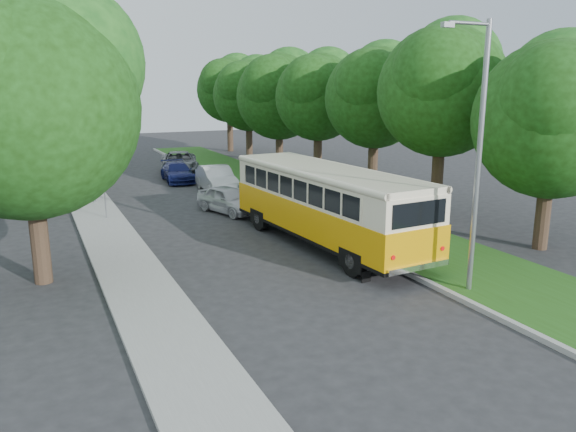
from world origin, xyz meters
name	(u,v)px	position (x,y,z in m)	size (l,w,h in m)	color
ground	(307,287)	(0.00, 0.00, 0.00)	(120.00, 120.00, 0.00)	#262628
curb	(330,235)	(3.60, 5.00, 0.07)	(0.20, 70.00, 0.15)	gray
grass_verge	(377,229)	(5.95, 5.00, 0.07)	(4.50, 70.00, 0.13)	#245015
sidewalk	(125,261)	(-4.80, 5.00, 0.06)	(2.20, 70.00, 0.12)	gray
treeline	(219,90)	(3.15, 17.99, 5.93)	(24.27, 41.91, 9.46)	#332319
lamppost_near	(477,151)	(4.21, -2.50, 4.37)	(1.71, 0.16, 8.00)	gray
lamppost_far	(86,126)	(-4.70, 16.00, 4.12)	(1.71, 0.16, 7.50)	gray
warning_sign	(104,184)	(-4.50, 11.98, 1.71)	(0.56, 0.10, 2.50)	gray
vintage_bus	(326,207)	(2.77, 3.83, 1.59)	(2.75, 10.68, 3.17)	#F1A407
car_silver	(229,200)	(1.24, 11.06, 0.66)	(1.57, 3.90, 1.33)	#B5B6BB
car_white	(217,179)	(2.43, 16.63, 0.76)	(1.61, 4.62, 1.52)	silver
car_blue	(178,172)	(1.21, 21.14, 0.63)	(1.76, 4.32, 1.25)	#131955
car_grey	(179,163)	(2.22, 24.60, 0.76)	(2.53, 5.48, 1.52)	slate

